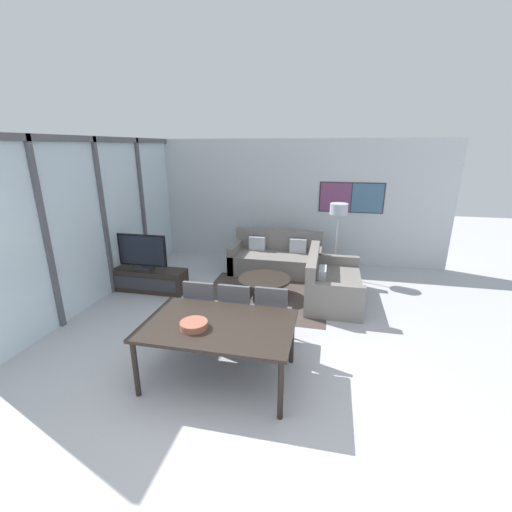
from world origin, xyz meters
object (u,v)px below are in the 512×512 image
at_px(floor_lamp, 338,215).
at_px(dining_chair_right, 272,312).
at_px(tv_console, 145,279).
at_px(dining_chair_centre, 237,309).
at_px(sofa_main, 276,259).
at_px(television, 142,252).
at_px(dining_table, 219,328).
at_px(coffee_table, 264,283).
at_px(fruit_bowl, 194,325).
at_px(sofa_side, 329,285).
at_px(dining_chair_left, 203,306).

bearing_deg(floor_lamp, dining_chair_right, -106.12).
bearing_deg(tv_console, dining_chair_centre, -32.84).
relative_size(sofa_main, dining_chair_centre, 2.10).
bearing_deg(television, dining_chair_right, -27.48).
bearing_deg(dining_chair_centre, tv_console, 147.16).
bearing_deg(dining_chair_right, dining_chair_centre, -177.24).
bearing_deg(dining_chair_centre, dining_chair_right, 2.76).
bearing_deg(tv_console, dining_table, -44.84).
relative_size(sofa_main, coffee_table, 2.04).
bearing_deg(dining_table, dining_chair_centre, 90.00).
relative_size(tv_console, television, 1.67).
relative_size(dining_table, dining_chair_centre, 1.85).
distance_m(dining_table, fruit_bowl, 0.30).
bearing_deg(television, sofa_side, 5.18).
relative_size(tv_console, fruit_bowl, 5.21).
bearing_deg(floor_lamp, coffee_table, -133.73).
bearing_deg(floor_lamp, fruit_bowl, -112.05).
height_order(tv_console, fruit_bowl, fruit_bowl).
bearing_deg(dining_chair_left, floor_lamp, 58.18).
relative_size(tv_console, dining_table, 0.94).
height_order(tv_console, dining_chair_left, dining_chair_left).
bearing_deg(tv_console, sofa_side, 5.19).
xyz_separation_m(television, dining_table, (2.21, -2.20, -0.09)).
bearing_deg(coffee_table, dining_chair_left, -109.20).
bearing_deg(sofa_side, television, 95.18).
distance_m(dining_chair_left, fruit_bowl, 0.99).
bearing_deg(dining_chair_centre, coffee_table, 87.36).
bearing_deg(dining_chair_left, television, 140.35).
xyz_separation_m(television, fruit_bowl, (1.98, -2.35, 0.01)).
height_order(dining_chair_right, fruit_bowl, dining_chair_right).
distance_m(television, dining_chair_centre, 2.64).
bearing_deg(dining_table, dining_chair_left, 122.35).
relative_size(dining_chair_left, dining_chair_right, 1.00).
height_order(dining_table, dining_chair_left, dining_chair_left).
distance_m(dining_table, dining_chair_centre, 0.78).
bearing_deg(dining_chair_left, coffee_table, 70.80).
xyz_separation_m(dining_table, fruit_bowl, (-0.23, -0.15, 0.11)).
bearing_deg(fruit_bowl, dining_chair_right, 52.72).
relative_size(fruit_bowl, floor_lamp, 0.20).
relative_size(tv_console, floor_lamp, 1.03).
bearing_deg(dining_chair_left, dining_chair_right, 1.28).
height_order(tv_console, floor_lamp, floor_lamp).
distance_m(television, dining_chair_left, 2.25).
relative_size(sofa_main, dining_table, 1.13).
height_order(television, fruit_bowl, television).
xyz_separation_m(tv_console, fruit_bowl, (1.98, -2.35, 0.55)).
xyz_separation_m(tv_console, floor_lamp, (3.54, 1.51, 1.11)).
relative_size(coffee_table, dining_chair_right, 1.03).
xyz_separation_m(television, dining_chair_left, (1.72, -1.43, -0.23)).
xyz_separation_m(coffee_table, fruit_bowl, (-0.31, -2.55, 0.50)).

